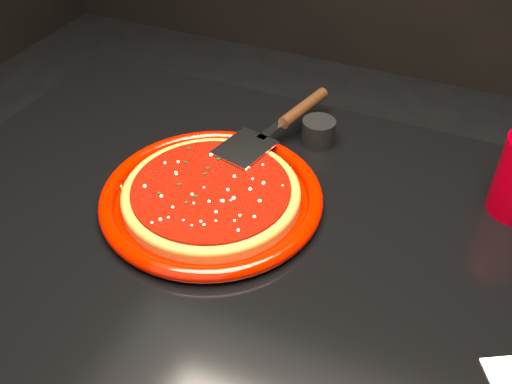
# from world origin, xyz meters

# --- Properties ---
(plate) EXTENTS (0.36, 0.36, 0.03)m
(plate) POSITION_xyz_m (-0.15, 0.06, 0.76)
(plate) COLOR #780800
(plate) RESTS_ON table
(pizza_crust) EXTENTS (0.29, 0.29, 0.01)m
(pizza_crust) POSITION_xyz_m (-0.15, 0.06, 0.77)
(pizza_crust) COLOR brown
(pizza_crust) RESTS_ON plate
(pizza_crust_rim) EXTENTS (0.29, 0.29, 0.02)m
(pizza_crust_rim) POSITION_xyz_m (-0.15, 0.06, 0.77)
(pizza_crust_rim) COLOR brown
(pizza_crust_rim) RESTS_ON plate
(pizza_sauce) EXTENTS (0.26, 0.26, 0.01)m
(pizza_sauce) POSITION_xyz_m (-0.15, 0.06, 0.78)
(pizza_sauce) COLOR #6F0A02
(pizza_sauce) RESTS_ON plate
(parmesan_dusting) EXTENTS (0.23, 0.23, 0.01)m
(parmesan_dusting) POSITION_xyz_m (-0.15, 0.06, 0.78)
(parmesan_dusting) COLOR #FFF5C4
(parmesan_dusting) RESTS_ON plate
(basil_flecks) EXTENTS (0.21, 0.21, 0.00)m
(basil_flecks) POSITION_xyz_m (-0.15, 0.06, 0.78)
(basil_flecks) COLOR black
(basil_flecks) RESTS_ON plate
(pizza_server) EXTENTS (0.16, 0.32, 0.02)m
(pizza_server) POSITION_xyz_m (-0.12, 0.24, 0.79)
(pizza_server) COLOR silver
(pizza_server) RESTS_ON plate
(ramekin) EXTENTS (0.06, 0.06, 0.04)m
(ramekin) POSITION_xyz_m (-0.05, 0.28, 0.77)
(ramekin) COLOR black
(ramekin) RESTS_ON table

